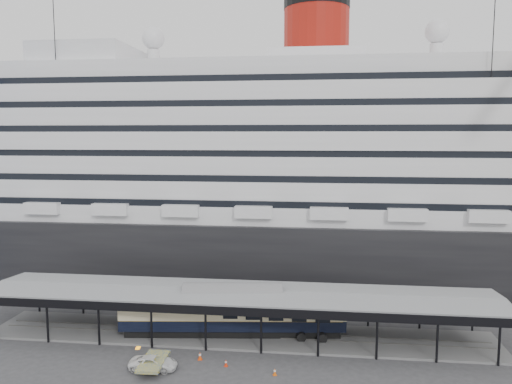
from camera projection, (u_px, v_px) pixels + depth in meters
The scene contains 8 objects.
ground at pixel (232, 356), 50.47m from camera, with size 200.00×200.00×0.00m, color #353537.
cruise_ship at pixel (265, 160), 79.97m from camera, with size 130.00×30.00×43.90m.
platform_canopy at pixel (239, 316), 55.14m from camera, with size 56.00×9.18×5.30m.
port_truck at pixel (153, 363), 47.41m from camera, with size 2.10×4.56×1.27m, color silver.
pullman_carriage at pixel (233, 310), 55.16m from camera, with size 24.89×5.87×24.24m.
traffic_cone_left at pixel (200, 356), 49.53m from camera, with size 0.51×0.51×0.83m.
traffic_cone_mid at pixel (226, 363), 48.11m from camera, with size 0.38×0.38×0.70m.
traffic_cone_right at pixel (275, 372), 46.31m from camera, with size 0.45×0.45×0.68m.
Camera 1 is at (8.20, -47.64, 22.16)m, focal length 35.00 mm.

